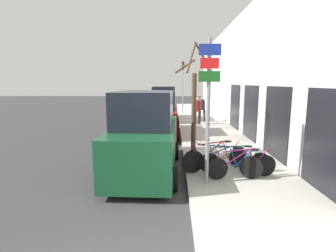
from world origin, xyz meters
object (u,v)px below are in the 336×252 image
at_px(bicycle_2, 235,161).
at_px(street_tree, 194,107).
at_px(bicycle_1, 221,162).
at_px(parked_car_2, 164,106).
at_px(traffic_light, 183,79).
at_px(signpost, 208,105).
at_px(bicycle_3, 216,158).
at_px(pedestrian_far, 202,108).
at_px(parked_car_1, 159,116).
at_px(pedestrian_near, 197,109).
at_px(bicycle_0, 242,165).
at_px(parked_car_0, 145,137).

bearing_deg(bicycle_2, street_tree, 26.47).
bearing_deg(bicycle_1, parked_car_2, 32.28).
bearing_deg(traffic_light, street_tree, -90.26).
bearing_deg(street_tree, signpost, -86.66).
bearing_deg(bicycle_3, pedestrian_far, -25.60).
bearing_deg(bicycle_1, signpost, 165.13).
bearing_deg(parked_car_1, signpost, -75.97).
bearing_deg(bicycle_3, pedestrian_near, -23.36).
height_order(parked_car_1, traffic_light, traffic_light).
xyz_separation_m(parked_car_1, parked_car_2, (0.07, 5.23, 0.06)).
relative_size(parked_car_2, street_tree, 1.14).
xyz_separation_m(bicycle_0, parked_car_1, (-2.68, 6.48, 0.55)).
height_order(parked_car_2, pedestrian_near, parked_car_2).
bearing_deg(bicycle_3, bicycle_1, 168.60).
distance_m(signpost, bicycle_3, 2.05).
xyz_separation_m(signpost, bicycle_2, (0.93, 0.84, -1.71)).
distance_m(parked_car_1, street_tree, 4.56).
bearing_deg(pedestrian_far, bicycle_0, -79.12).
bearing_deg(bicycle_2, parked_car_1, 19.00).
distance_m(bicycle_2, pedestrian_near, 9.11).
distance_m(street_tree, traffic_light, 13.57).
xyz_separation_m(parked_car_2, pedestrian_far, (2.62, -1.14, -0.00)).
xyz_separation_m(bicycle_3, pedestrian_far, (0.62, 9.91, 0.58)).
xyz_separation_m(bicycle_1, traffic_light, (-0.60, 15.54, 2.50)).
relative_size(bicycle_3, parked_car_2, 0.45).
xyz_separation_m(bicycle_0, pedestrian_far, (0.01, 10.58, 0.61)).
bearing_deg(bicycle_0, bicycle_2, 1.43).
xyz_separation_m(pedestrian_far, street_tree, (-1.20, -8.31, 0.80)).
xyz_separation_m(parked_car_0, parked_car_1, (0.09, 5.65, -0.07)).
bearing_deg(parked_car_1, parked_car_2, 89.79).
height_order(bicycle_0, bicycle_1, bicycle_1).
distance_m(bicycle_0, parked_car_1, 7.04).
height_order(pedestrian_near, pedestrian_far, pedestrian_near).
height_order(bicycle_2, parked_car_2, parked_car_2).
xyz_separation_m(bicycle_1, parked_car_0, (-2.24, 0.59, 0.60)).
height_order(bicycle_1, bicycle_2, bicycle_1).
relative_size(bicycle_2, pedestrian_far, 1.26).
bearing_deg(bicycle_3, signpost, 136.62).
bearing_deg(bicycle_2, signpost, 127.94).
relative_size(parked_car_1, street_tree, 1.07).
relative_size(parked_car_0, traffic_light, 1.02).
distance_m(pedestrian_near, street_tree, 7.32).
bearing_deg(bicycle_0, parked_car_0, 61.33).
distance_m(bicycle_2, street_tree, 2.57).
bearing_deg(pedestrian_near, bicycle_1, -110.75).
distance_m(parked_car_1, parked_car_2, 5.23).
height_order(bicycle_0, parked_car_0, parked_car_0).
height_order(signpost, pedestrian_near, signpost).
relative_size(signpost, bicycle_0, 1.83).
xyz_separation_m(signpost, parked_car_0, (-1.74, 1.26, -1.09)).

